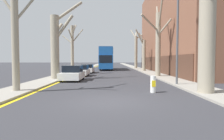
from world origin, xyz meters
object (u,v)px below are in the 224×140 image
Objects in this scene: street_tree_right_2 at (144,54)px; double_decker_bus at (107,57)px; street_tree_right_3 at (136,50)px; street_tree_left_1 at (57,44)px; lamp_post at (177,17)px; street_tree_right_0 at (209,19)px; street_tree_left_2 at (73,47)px; parked_car_2 at (88,69)px; parked_car_0 at (73,73)px; parked_car_1 at (82,71)px; street_tree_left_0 at (16,25)px; traffic_bollard at (154,84)px; street_tree_right_1 at (158,41)px.

street_tree_right_2 is 0.62× the size of double_decker_bus.
street_tree_right_3 is 8.06m from double_decker_bus.
lamp_post is (10.48, -4.68, 1.62)m from street_tree_left_1.
street_tree_right_0 is 23.30m from street_tree_right_2.
street_tree_left_2 is 1.75× the size of parked_car_2.
parked_car_0 is 11.47m from parked_car_2.
parked_car_2 is at bearing -121.84° from street_tree_right_3.
street_tree_right_2 is 11.03m from street_tree_right_3.
street_tree_right_2 is at bearing -89.99° from street_tree_right_3.
parked_car_0 is at bearing -90.00° from parked_car_1.
double_decker_bus is at bearing 70.67° from street_tree_left_2.
parked_car_0 is at bearing 139.08° from street_tree_right_0.
street_tree_left_0 is 7.94m from street_tree_left_1.
street_tree_right_3 is (-0.00, 10.96, 1.18)m from street_tree_right_2.
street_tree_right_2 is 1.82× the size of parked_car_0.
parked_car_2 is at bearing 90.00° from parked_car_0.
traffic_bollard is (-2.44, -3.39, -4.69)m from lamp_post.
street_tree_left_1 is 14.08m from street_tree_right_0.
parked_car_1 is at bearing -113.90° from street_tree_right_3.
street_tree_left_1 is at bearing 155.92° from lamp_post.
parked_car_2 is 0.44× the size of lamp_post.
street_tree_left_2 is 1.01× the size of street_tree_right_2.
street_tree_left_0 is 2.11× the size of parked_car_1.
street_tree_right_3 is at bearing 58.16° from parked_car_2.
parked_car_0 is at bearing -28.10° from street_tree_left_1.
street_tree_right_3 is at bearing 57.32° from street_tree_left_2.
street_tree_left_1 is 0.91× the size of street_tree_right_3.
street_tree_left_0 reaches higher than street_tree_left_2.
lamp_post is 9.31× the size of traffic_bollard.
street_tree_right_3 is 2.29× the size of parked_car_0.
street_tree_right_1 is (10.90, -5.07, 0.38)m from street_tree_left_2.
street_tree_left_1 is (0.24, 7.93, -0.46)m from street_tree_left_0.
street_tree_left_0 is 0.93× the size of street_tree_right_3.
street_tree_right_0 is at bearing -39.10° from street_tree_left_1.
street_tree_left_0 is 35.13m from street_tree_right_3.
traffic_bollard is at bearing -63.63° from street_tree_left_2.
traffic_bollard is at bearing -1.04° from street_tree_left_0.
parked_car_1 is (2.02, 12.48, -3.40)m from street_tree_left_0.
parked_car_0 is at bearing -121.00° from street_tree_right_2.
street_tree_right_0 is at bearing -89.86° from street_tree_right_1.
parked_car_1 is 0.42× the size of lamp_post.
street_tree_right_3 is at bearing 66.10° from parked_car_1.
street_tree_right_1 is (11.12, 11.04, 0.12)m from street_tree_left_0.
street_tree_right_1 is at bearing -70.22° from double_decker_bus.
parked_car_2 is 18.10m from lamp_post.
street_tree_right_3 reaches higher than double_decker_bus.
street_tree_left_0 reaches higher than street_tree_right_2.
lamp_post is (-0.52, -19.08, 2.12)m from street_tree_right_2.
lamp_post reaches higher than street_tree_right_1.
street_tree_right_2 is 13.71m from parked_car_1.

